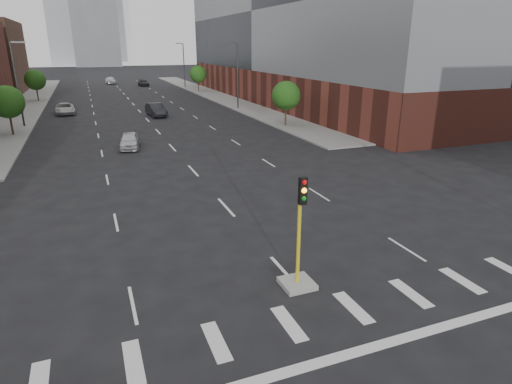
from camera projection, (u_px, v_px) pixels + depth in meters
sidewalk_left_far at (31, 102)px, 68.41m from camera, size 5.00×92.00×0.15m
sidewalk_right_far at (212, 94)px, 78.73m from camera, size 5.00×92.00×0.15m
building_right_main at (322, 30)px, 67.82m from camera, size 24.00×70.00×22.00m
tower_mid at (93, 11)px, 177.37m from camera, size 18.00×18.00×44.00m
median_traffic_signal at (298, 264)px, 16.01m from camera, size 1.20×1.20×4.40m
streetlight_right_a at (237, 73)px, 59.84m from camera, size 1.60×0.22×9.07m
streetlight_right_b at (183, 63)px, 90.66m from camera, size 1.60×0.22×9.07m
streetlight_left at (17, 81)px, 46.21m from camera, size 1.60×0.22×9.07m
tree_left_near at (7, 102)px, 42.13m from camera, size 3.20×3.20×4.85m
tree_left_far at (35, 80)px, 68.55m from camera, size 3.20×3.20×4.85m
tree_right_near at (286, 96)px, 47.36m from camera, size 3.20×3.20×4.85m
tree_right_far at (198, 74)px, 82.58m from camera, size 3.20×3.20×4.85m
car_near_left at (130, 140)px, 37.92m from camera, size 2.31×4.33×1.40m
car_mid_right at (156, 110)px, 54.94m from camera, size 2.26×5.14×1.64m
car_far_left at (65, 109)px, 56.68m from camera, size 2.68×5.28×1.43m
car_deep_right at (143, 83)px, 95.36m from camera, size 2.14×4.82×1.37m
car_distant at (110, 80)px, 100.63m from camera, size 2.41×5.12×1.69m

